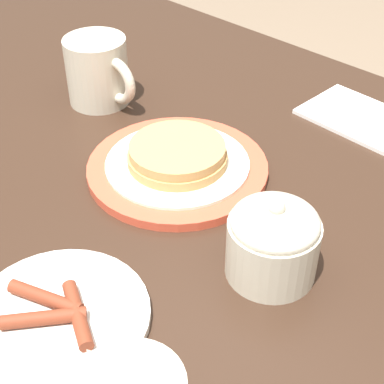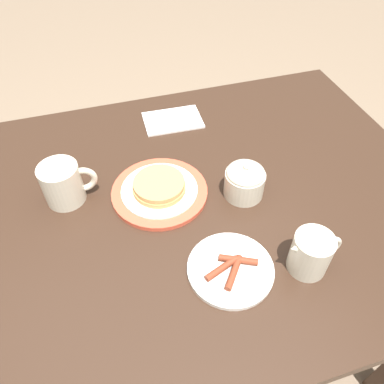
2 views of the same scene
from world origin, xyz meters
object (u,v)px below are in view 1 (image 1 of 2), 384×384
at_px(pancake_plate, 177,163).
at_px(sugar_bowl, 273,240).
at_px(side_plate_bacon, 59,316).
at_px(napkin, 362,119).
at_px(coffee_mug, 99,71).

relative_size(pancake_plate, sugar_bowl, 2.42).
relative_size(side_plate_bacon, napkin, 1.03).
height_order(coffee_mug, sugar_bowl, coffee_mug).
bearing_deg(side_plate_bacon, napkin, 87.88).
distance_m(coffee_mug, napkin, 0.39).
relative_size(pancake_plate, napkin, 1.35).
height_order(coffee_mug, napkin, coffee_mug).
distance_m(pancake_plate, napkin, 0.30).
relative_size(coffee_mug, napkin, 0.74).
height_order(sugar_bowl, napkin, sugar_bowl).
bearing_deg(side_plate_bacon, pancake_plate, 109.14).
bearing_deg(coffee_mug, sugar_bowl, -14.89).
relative_size(side_plate_bacon, sugar_bowl, 1.85).
xyz_separation_m(side_plate_bacon, napkin, (0.02, 0.53, -0.00)).
bearing_deg(pancake_plate, side_plate_bacon, -70.86).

